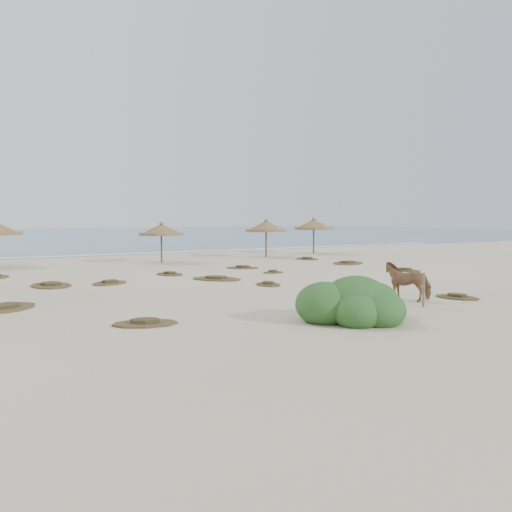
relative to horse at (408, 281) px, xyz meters
name	(u,v)px	position (x,y,z in m)	size (l,w,h in m)	color
ground	(324,294)	(-1.50, 2.73, -0.67)	(160.00, 160.00, 0.00)	beige
ocean	(2,236)	(-1.50, 77.73, -0.67)	(200.00, 100.00, 0.01)	#2A557E
foam_line	(106,255)	(-1.50, 28.73, -0.67)	(70.00, 0.60, 0.01)	white
palapa_3	(161,230)	(-0.80, 19.66, 1.37)	(3.40, 3.40, 2.64)	brown
palapa_4	(266,227)	(7.42, 20.14, 1.50)	(3.38, 3.38, 2.80)	brown
palapa_5	(314,225)	(12.71, 21.39, 1.57)	(3.53, 3.53, 2.89)	brown
horse	(408,281)	(0.00, 0.00, 0.00)	(0.73, 1.59, 1.35)	#996645
fence_post_near	(424,290)	(-0.69, -1.31, -0.12)	(0.08, 0.08, 1.11)	#66594C
bush	(355,304)	(-4.20, -1.94, -0.19)	(3.29, 2.90, 1.47)	#36622A
scrub_0	(6,307)	(-12.12, 5.53, -0.62)	(2.71, 2.72, 0.16)	brown
scrub_1	(51,285)	(-9.53, 10.86, -0.62)	(1.80, 2.60, 0.16)	brown
scrub_2	(268,284)	(-1.68, 6.22, -0.62)	(1.34, 1.71, 0.16)	brown
scrub_3	(216,278)	(-2.49, 9.33, -0.62)	(2.61, 2.95, 0.16)	brown
scrub_4	(405,270)	(8.06, 7.56, -0.62)	(1.28, 1.87, 0.16)	brown
scrub_5	(348,263)	(8.61, 12.78, -0.62)	(3.29, 3.13, 0.16)	brown
scrub_7	(243,267)	(1.48, 13.55, -0.62)	(2.18, 2.07, 0.16)	brown
scrub_9	(353,290)	(-0.05, 2.71, -0.62)	(2.88, 2.20, 0.16)	brown
scrub_10	(307,259)	(8.62, 16.88, -0.62)	(1.24, 1.91, 0.16)	brown
scrub_11	(145,323)	(-9.37, 0.69, -0.62)	(2.05, 1.67, 0.16)	brown
scrub_12	(457,297)	(1.92, -0.58, -0.62)	(1.26, 1.76, 0.16)	brown
scrub_13	(170,274)	(-3.44, 12.45, -0.62)	(1.30, 1.86, 0.16)	brown
scrub_14	(110,283)	(-7.18, 10.35, -0.62)	(2.22, 2.08, 0.16)	brown
scrub_15	(273,272)	(1.43, 10.43, -0.62)	(1.26, 0.90, 0.16)	brown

